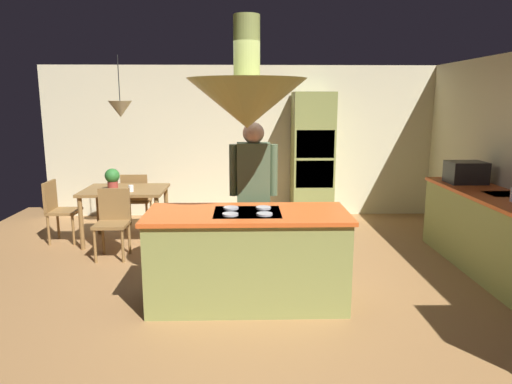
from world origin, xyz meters
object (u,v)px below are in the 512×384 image
Objects in this scene: oven_tower at (312,157)px; chair_facing_island at (113,218)px; dining_table at (125,196)px; chair_at_corner at (58,207)px; cup_on_table at (131,188)px; kitchen_island at (247,257)px; chair_by_back_wall at (136,197)px; microwave_on_counter at (466,172)px; person_at_island at (253,190)px; potted_plant_on_table at (112,178)px.

oven_tower is 3.37m from chair_facing_island.
chair_at_corner reaches higher than dining_table.
dining_table is 0.30m from cup_on_table.
kitchen_island is 2.23m from chair_facing_island.
oven_tower is 1.86× the size of dining_table.
chair_facing_island is at bearing 90.00° from chair_by_back_wall.
microwave_on_counter is at bearing -96.08° from chair_at_corner.
kitchen_island is 0.93× the size of oven_tower.
chair_at_corner is (-3.74, -1.14, -0.55)m from oven_tower.
dining_table is 2.46× the size of microwave_on_counter.
oven_tower is 2.89m from chair_by_back_wall.
person_at_island is at bearing 83.86° from kitchen_island.
chair_at_corner is (-0.94, 0.66, 0.00)m from chair_facing_island.
person_at_island is 2.01× the size of chair_facing_island.
potted_plant_on_table is at bearing -96.58° from chair_at_corner.
chair_facing_island and chair_at_corner have the same top height.
kitchen_island reaches higher than chair_by_back_wall.
dining_table is 0.31m from potted_plant_on_table.
microwave_on_counter is at bearing -44.78° from oven_tower.
oven_tower reaches higher than microwave_on_counter.
microwave_on_counter is (4.54, 0.08, 0.56)m from chair_facing_island.
dining_table is (-2.80, -1.14, -0.39)m from oven_tower.
chair_by_back_wall is 4.74m from microwave_on_counter.
chair_facing_island is 0.55m from cup_on_table.
oven_tower is 3.19m from potted_plant_on_table.
kitchen_island reaches higher than dining_table.
microwave_on_counter is (1.74, -1.73, 0.01)m from oven_tower.
chair_by_back_wall is (-1.70, 2.76, 0.04)m from kitchen_island.
chair_by_back_wall is at bearing 130.69° from person_at_island.
potted_plant_on_table is at bearing 103.62° from chair_facing_island.
potted_plant_on_table is (0.81, -0.09, 0.42)m from chair_at_corner.
person_at_island is 2.77m from chair_by_back_wall.
dining_table is (-1.70, 2.10, 0.20)m from kitchen_island.
kitchen_island is at bearing -51.01° from dining_table.
person_at_island reaches higher than dining_table.
microwave_on_counter reaches higher than cup_on_table.
potted_plant_on_table is at bearing 79.67° from chair_by_back_wall.
kitchen_island is at bearing -50.33° from cup_on_table.
person_at_island is 2.03m from cup_on_table.
potted_plant_on_table is at bearing 174.01° from microwave_on_counter.
microwave_on_counter is (4.54, -1.24, 0.56)m from chair_by_back_wall.
oven_tower is at bearing 71.26° from kitchen_island.
chair_facing_island is at bearing -107.64° from cup_on_table.
chair_facing_island is 0.72m from potted_plant_on_table.
dining_table is at bearing -157.79° from oven_tower.
chair_at_corner is at bearing 168.59° from cup_on_table.
microwave_on_counter is at bearing -7.33° from dining_table.
microwave_on_counter is (2.77, 0.82, 0.05)m from person_at_island.
chair_by_back_wall is at bearing -170.19° from oven_tower.
chair_at_corner is at bearing 173.42° from potted_plant_on_table.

